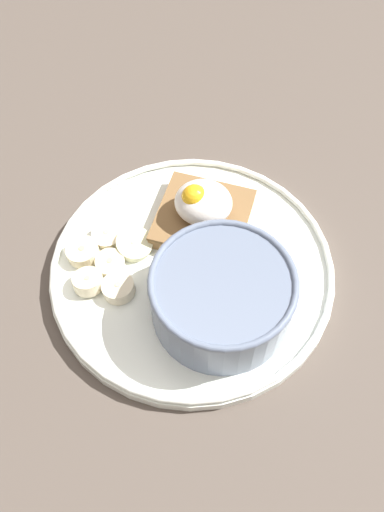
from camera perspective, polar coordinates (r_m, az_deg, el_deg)
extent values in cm
cube|color=#524840|center=(53.95, 0.00, -2.29)|extent=(120.00, 120.00, 2.00)
cylinder|color=white|center=(52.66, 0.00, -1.47)|extent=(26.07, 26.07, 1.00)
torus|color=white|center=(51.98, 0.00, -1.01)|extent=(25.87, 25.87, 0.60)
cylinder|color=slate|center=(47.88, 3.01, -4.09)|extent=(12.05, 12.05, 5.11)
torus|color=slate|center=(45.65, 3.15, -2.56)|extent=(12.25, 12.25, 0.60)
cylinder|color=white|center=(48.32, 2.98, -4.38)|extent=(10.65, 10.65, 3.70)
ellipsoid|color=white|center=(46.88, 3.07, -3.42)|extent=(10.12, 10.12, 1.20)
ellipsoid|color=tan|center=(46.70, 3.29, -3.15)|extent=(1.49, 1.36, 0.54)
ellipsoid|color=#95694A|center=(45.70, 6.42, -5.87)|extent=(1.48, 1.07, 0.59)
ellipsoid|color=beige|center=(46.55, 2.97, -3.32)|extent=(1.51, 0.98, 0.65)
cube|color=brown|center=(53.78, 1.40, 4.13)|extent=(9.10, 9.10, 0.30)
cube|color=#AA7C4A|center=(54.34, 1.39, 3.69)|extent=(8.92, 8.92, 1.59)
ellipsoid|color=white|center=(52.34, 1.44, 5.32)|extent=(5.34, 4.87, 3.41)
sphere|color=yellow|center=(51.64, 0.26, 5.84)|extent=(2.47, 2.47, 2.47)
cylinder|color=#EFF0BF|center=(53.16, -5.81, 1.19)|extent=(4.78, 4.75, 1.61)
cylinder|color=#BBBB95|center=(52.79, -5.85, 1.46)|extent=(0.85, 0.85, 0.25)
cylinder|color=beige|center=(54.13, -8.52, 2.12)|extent=(3.58, 3.66, 1.41)
cylinder|color=#BDAF92|center=(53.76, -8.58, 2.39)|extent=(0.64, 0.65, 0.21)
cylinder|color=beige|center=(52.49, -8.19, -0.68)|extent=(3.13, 3.18, 1.09)
cylinder|color=#B5AC8A|center=(52.15, -8.24, -0.45)|extent=(0.56, 0.57, 0.17)
cylinder|color=beige|center=(50.82, -7.38, -3.19)|extent=(3.41, 3.35, 1.41)
cylinder|color=#B9AE93|center=(50.30, -7.45, -2.85)|extent=(0.61, 0.60, 0.16)
cylinder|color=beige|center=(53.36, -10.88, 0.42)|extent=(3.26, 3.18, 1.39)
cylinder|color=#BDAE8A|center=(52.88, -10.98, 0.76)|extent=(0.58, 0.57, 0.16)
cylinder|color=beige|center=(51.49, -10.35, -2.54)|extent=(3.76, 3.83, 1.67)
cylinder|color=#BAAE8D|center=(50.99, -10.45, -2.21)|extent=(0.67, 0.67, 0.21)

